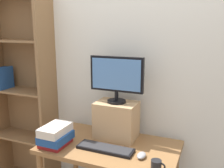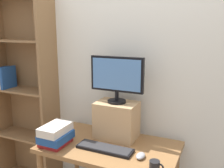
{
  "view_description": "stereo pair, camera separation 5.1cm",
  "coord_description": "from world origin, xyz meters",
  "px_view_note": "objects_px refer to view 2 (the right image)",
  "views": [
    {
      "loc": [
        0.75,
        -1.74,
        1.68
      ],
      "look_at": [
        -0.01,
        0.07,
        1.24
      ],
      "focal_mm": 40.0,
      "sensor_mm": 36.0,
      "label": 1
    },
    {
      "loc": [
        0.8,
        -1.72,
        1.68
      ],
      "look_at": [
        -0.01,
        0.07,
        1.24
      ],
      "focal_mm": 40.0,
      "sensor_mm": 36.0,
      "label": 2
    }
  ],
  "objects_px": {
    "bookshelf_unit": "(24,89)",
    "keyboard": "(105,148)",
    "book_stack": "(56,135)",
    "coffee_mug": "(155,167)",
    "computer_mouse": "(141,156)",
    "desk": "(110,156)",
    "computer_monitor": "(117,77)",
    "riser_box": "(117,120)"
  },
  "relations": [
    {
      "from": "riser_box",
      "to": "book_stack",
      "type": "relative_size",
      "value": 1.31
    },
    {
      "from": "riser_box",
      "to": "computer_mouse",
      "type": "bearing_deg",
      "value": -40.44
    },
    {
      "from": "desk",
      "to": "computer_monitor",
      "type": "xyz_separation_m",
      "value": [
        -0.01,
        0.16,
        0.64
      ]
    },
    {
      "from": "computer_monitor",
      "to": "computer_mouse",
      "type": "distance_m",
      "value": 0.66
    },
    {
      "from": "riser_box",
      "to": "computer_monitor",
      "type": "height_order",
      "value": "computer_monitor"
    },
    {
      "from": "computer_monitor",
      "to": "book_stack",
      "type": "bearing_deg",
      "value": -140.31
    },
    {
      "from": "desk",
      "to": "keyboard",
      "type": "height_order",
      "value": "keyboard"
    },
    {
      "from": "desk",
      "to": "bookshelf_unit",
      "type": "relative_size",
      "value": 0.54
    },
    {
      "from": "desk",
      "to": "book_stack",
      "type": "distance_m",
      "value": 0.48
    },
    {
      "from": "desk",
      "to": "book_stack",
      "type": "xyz_separation_m",
      "value": [
        -0.41,
        -0.17,
        0.18
      ]
    },
    {
      "from": "desk",
      "to": "bookshelf_unit",
      "type": "xyz_separation_m",
      "value": [
        -1.13,
        0.25,
        0.4
      ]
    },
    {
      "from": "computer_mouse",
      "to": "coffee_mug",
      "type": "height_order",
      "value": "coffee_mug"
    },
    {
      "from": "computer_monitor",
      "to": "book_stack",
      "type": "xyz_separation_m",
      "value": [
        -0.4,
        -0.33,
        -0.46
      ]
    },
    {
      "from": "bookshelf_unit",
      "to": "computer_monitor",
      "type": "relative_size",
      "value": 4.41
    },
    {
      "from": "computer_mouse",
      "to": "coffee_mug",
      "type": "relative_size",
      "value": 1.05
    },
    {
      "from": "book_stack",
      "to": "coffee_mug",
      "type": "height_order",
      "value": "book_stack"
    },
    {
      "from": "riser_box",
      "to": "computer_mouse",
      "type": "distance_m",
      "value": 0.43
    },
    {
      "from": "computer_monitor",
      "to": "coffee_mug",
      "type": "height_order",
      "value": "computer_monitor"
    },
    {
      "from": "book_stack",
      "to": "coffee_mug",
      "type": "xyz_separation_m",
      "value": [
        0.85,
        -0.07,
        -0.04
      ]
    },
    {
      "from": "bookshelf_unit",
      "to": "desk",
      "type": "bearing_deg",
      "value": -12.73
    },
    {
      "from": "book_stack",
      "to": "coffee_mug",
      "type": "relative_size",
      "value": 2.72
    },
    {
      "from": "riser_box",
      "to": "computer_monitor",
      "type": "relative_size",
      "value": 0.76
    },
    {
      "from": "computer_monitor",
      "to": "riser_box",
      "type": "bearing_deg",
      "value": 90.0
    },
    {
      "from": "riser_box",
      "to": "bookshelf_unit",
      "type": "bearing_deg",
      "value": 175.4
    },
    {
      "from": "keyboard",
      "to": "coffee_mug",
      "type": "distance_m",
      "value": 0.46
    },
    {
      "from": "keyboard",
      "to": "coffee_mug",
      "type": "xyz_separation_m",
      "value": [
        0.44,
        -0.15,
        0.03
      ]
    },
    {
      "from": "book_stack",
      "to": "computer_mouse",
      "type": "bearing_deg",
      "value": 6.0
    },
    {
      "from": "desk",
      "to": "computer_monitor",
      "type": "bearing_deg",
      "value": 93.12
    },
    {
      "from": "desk",
      "to": "coffee_mug",
      "type": "height_order",
      "value": "coffee_mug"
    },
    {
      "from": "riser_box",
      "to": "coffee_mug",
      "type": "bearing_deg",
      "value": -41.76
    },
    {
      "from": "computer_mouse",
      "to": "book_stack",
      "type": "xyz_separation_m",
      "value": [
        -0.71,
        -0.07,
        0.07
      ]
    },
    {
      "from": "bookshelf_unit",
      "to": "computer_mouse",
      "type": "distance_m",
      "value": 1.49
    },
    {
      "from": "riser_box",
      "to": "computer_mouse",
      "type": "xyz_separation_m",
      "value": [
        0.31,
        -0.26,
        -0.14
      ]
    },
    {
      "from": "keyboard",
      "to": "book_stack",
      "type": "bearing_deg",
      "value": -169.04
    },
    {
      "from": "riser_box",
      "to": "book_stack",
      "type": "xyz_separation_m",
      "value": [
        -0.4,
        -0.33,
        -0.08
      ]
    },
    {
      "from": "keyboard",
      "to": "desk",
      "type": "bearing_deg",
      "value": 91.85
    },
    {
      "from": "bookshelf_unit",
      "to": "computer_monitor",
      "type": "distance_m",
      "value": 1.15
    },
    {
      "from": "keyboard",
      "to": "computer_mouse",
      "type": "height_order",
      "value": "computer_mouse"
    },
    {
      "from": "bookshelf_unit",
      "to": "keyboard",
      "type": "distance_m",
      "value": 1.22
    },
    {
      "from": "desk",
      "to": "computer_monitor",
      "type": "height_order",
      "value": "computer_monitor"
    },
    {
      "from": "bookshelf_unit",
      "to": "computer_mouse",
      "type": "bearing_deg",
      "value": -13.83
    },
    {
      "from": "riser_box",
      "to": "keyboard",
      "type": "relative_size",
      "value": 0.78
    }
  ]
}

